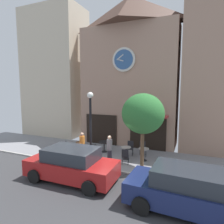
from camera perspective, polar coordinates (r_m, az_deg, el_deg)
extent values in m
cube|color=gray|center=(12.63, 2.41, -13.14)|extent=(26.17, 4.45, 0.05)
cube|color=#38383A|center=(8.61, -10.08, -23.35)|extent=(26.17, 5.39, 0.05)
cube|color=#A8A5A0|center=(10.71, -1.86, -16.54)|extent=(26.17, 0.12, 0.08)
cube|color=#9E7A66|center=(15.39, 5.13, 7.53)|extent=(7.31, 2.61, 8.96)
pyramid|color=#4C3328|center=(16.46, 5.36, 27.53)|extent=(6.58, 3.66, 2.30)
cylinder|color=beige|center=(14.25, 3.49, 15.21)|extent=(1.70, 0.10, 1.70)
cylinder|color=#2D5184|center=(14.19, 3.40, 15.24)|extent=(1.39, 0.04, 1.39)
cube|color=beige|center=(14.21, 2.62, 15.02)|extent=(0.38, 0.03, 0.16)
cube|color=beige|center=(14.26, 2.40, 15.91)|extent=(0.52, 0.03, 0.39)
cube|color=black|center=(15.15, -3.20, -5.13)|extent=(2.56, 0.10, 2.30)
cube|color=black|center=(13.98, 10.49, -6.26)|extent=(2.56, 0.10, 2.30)
cube|color=#B23333|center=(13.40, 11.25, -1.18)|extent=(2.34, 0.90, 0.12)
cube|color=beige|center=(19.36, -16.35, 10.87)|extent=(5.58, 3.36, 11.48)
cylinder|color=black|center=(11.84, -6.22, -13.51)|extent=(0.32, 0.32, 0.36)
cylinder|color=black|center=(11.36, -6.33, -5.45)|extent=(0.14, 0.14, 3.76)
sphere|color=white|center=(11.11, -6.47, 4.98)|extent=(0.36, 0.36, 0.36)
cylinder|color=brown|center=(10.73, 8.91, -10.54)|extent=(0.20, 0.20, 2.20)
ellipsoid|color=#2D7033|center=(10.33, 9.11, -0.47)|extent=(2.27, 2.04, 2.15)
cylinder|color=black|center=(13.34, -9.28, -10.34)|extent=(0.07, 0.07, 0.74)
cylinder|color=black|center=(13.45, -9.25, -11.78)|extent=(0.40, 0.40, 0.03)
cylinder|color=brown|center=(13.24, -9.31, -8.81)|extent=(0.62, 0.62, 0.03)
cylinder|color=black|center=(13.40, -2.34, -10.24)|extent=(0.07, 0.07, 0.71)
cylinder|color=black|center=(13.50, -2.33, -11.62)|extent=(0.40, 0.40, 0.03)
cylinder|color=black|center=(13.30, -2.35, -8.77)|extent=(0.72, 0.72, 0.03)
cylinder|color=black|center=(12.14, 4.15, -11.99)|extent=(0.07, 0.07, 0.75)
cylinder|color=black|center=(12.26, 4.13, -13.58)|extent=(0.40, 0.40, 0.03)
cylinder|color=gray|center=(12.03, 4.16, -10.31)|extent=(0.62, 0.62, 0.03)
cylinder|color=black|center=(12.02, 9.34, -12.30)|extent=(0.07, 0.07, 0.74)
cylinder|color=black|center=(12.14, 9.30, -13.87)|extent=(0.40, 0.40, 0.03)
cylinder|color=gray|center=(11.90, 9.37, -10.63)|extent=(0.62, 0.62, 0.03)
cube|color=black|center=(11.39, 3.98, -12.88)|extent=(0.48, 0.48, 0.04)
cube|color=black|center=(11.15, 3.89, -12.10)|extent=(0.38, 0.12, 0.45)
cylinder|color=black|center=(11.61, 4.93, -13.68)|extent=(0.03, 0.03, 0.45)
cylinder|color=black|center=(11.65, 3.22, -13.60)|extent=(0.03, 0.03, 0.45)
cylinder|color=black|center=(11.29, 4.76, -14.28)|extent=(0.03, 0.03, 0.45)
cylinder|color=black|center=(11.33, 2.99, -14.19)|extent=(0.03, 0.03, 0.45)
cube|color=black|center=(13.18, -12.59, -10.27)|extent=(0.57, 0.57, 0.04)
cube|color=black|center=(13.08, -13.40, -9.39)|extent=(0.30, 0.30, 0.45)
cylinder|color=black|center=(13.11, -11.69, -11.37)|extent=(0.03, 0.03, 0.45)
cylinder|color=black|center=(13.43, -11.97, -10.93)|extent=(0.03, 0.03, 0.45)
cylinder|color=black|center=(13.06, -13.18, -11.48)|extent=(0.03, 0.03, 0.45)
cylinder|color=black|center=(13.38, -13.42, -11.04)|extent=(0.03, 0.03, 0.45)
cube|color=black|center=(12.79, 5.36, -10.66)|extent=(0.46, 0.46, 0.04)
cube|color=black|center=(12.89, 5.48, -9.47)|extent=(0.38, 0.10, 0.45)
cylinder|color=black|center=(12.72, 4.47, -11.81)|extent=(0.03, 0.03, 0.45)
cylinder|color=black|center=(12.68, 6.02, -11.90)|extent=(0.03, 0.03, 0.45)
cylinder|color=black|center=(13.04, 4.69, -11.34)|extent=(0.03, 0.03, 0.45)
cylinder|color=black|center=(13.00, 6.21, -11.42)|extent=(0.03, 0.03, 0.45)
cube|color=black|center=(13.39, -5.50, -9.86)|extent=(0.56, 0.56, 0.04)
cube|color=black|center=(13.30, -6.29, -8.98)|extent=(0.27, 0.32, 0.45)
cylinder|color=black|center=(13.32, -4.63, -10.94)|extent=(0.03, 0.03, 0.45)
cylinder|color=black|center=(13.64, -4.90, -10.52)|extent=(0.03, 0.03, 0.45)
cylinder|color=black|center=(13.27, -6.10, -11.04)|extent=(0.03, 0.03, 0.45)
cylinder|color=black|center=(13.59, -6.34, -10.61)|extent=(0.03, 0.03, 0.45)
cube|color=black|center=(12.74, 9.13, -10.79)|extent=(0.52, 0.52, 0.04)
cube|color=black|center=(12.84, 9.03, -9.59)|extent=(0.37, 0.18, 0.45)
cylinder|color=black|center=(12.62, 8.45, -12.02)|extent=(0.03, 0.03, 0.45)
cylinder|color=black|center=(12.67, 10.01, -11.97)|extent=(0.03, 0.03, 0.45)
cylinder|color=black|center=(12.94, 8.24, -11.53)|extent=(0.03, 0.03, 0.45)
cylinder|color=black|center=(12.99, 9.76, -11.49)|extent=(0.03, 0.03, 0.45)
cylinder|color=#2D2D38|center=(12.20, -8.77, -11.71)|extent=(0.33, 0.33, 0.85)
cylinder|color=orange|center=(11.99, -8.83, -8.42)|extent=(0.41, 0.41, 0.60)
sphere|color=tan|center=(11.89, -8.87, -6.52)|extent=(0.22, 0.22, 0.22)
cylinder|color=#2D2D38|center=(11.30, -0.74, -13.15)|extent=(0.34, 0.34, 0.85)
cylinder|color=slate|center=(11.08, -0.74, -9.63)|extent=(0.41, 0.41, 0.60)
sphere|color=tan|center=(10.97, -0.75, -7.57)|extent=(0.22, 0.22, 0.22)
cube|color=maroon|center=(9.65, -11.80, -15.81)|extent=(4.33, 1.87, 0.75)
cube|color=#262B33|center=(9.42, -11.90, -12.13)|extent=(2.43, 1.62, 0.60)
cylinder|color=black|center=(8.40, -6.72, -21.40)|extent=(0.64, 0.23, 0.64)
cylinder|color=black|center=(9.86, -1.50, -16.90)|extent=(0.64, 0.23, 0.64)
cylinder|color=black|center=(9.95, -21.94, -17.19)|extent=(0.64, 0.23, 0.64)
cylinder|color=black|center=(11.21, -15.39, -14.16)|extent=(0.64, 0.23, 0.64)
cube|color=navy|center=(7.84, 21.44, -21.79)|extent=(4.38, 1.99, 0.75)
cube|color=#262B33|center=(7.55, 21.67, -17.40)|extent=(2.48, 1.69, 0.60)
cylinder|color=black|center=(7.40, 8.55, -25.66)|extent=(0.65, 0.25, 0.64)
cylinder|color=black|center=(8.93, 12.11, -19.72)|extent=(0.65, 0.25, 0.64)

